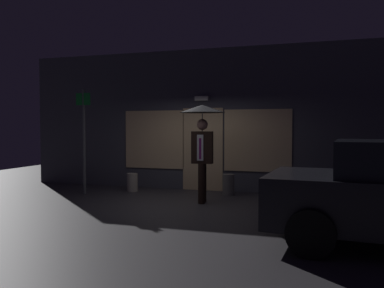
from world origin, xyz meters
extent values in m
plane|color=#38353A|center=(0.00, 0.00, 0.00)|extent=(18.00, 18.00, 0.00)
cube|color=#4C4C56|center=(0.00, 2.35, 1.89)|extent=(10.36, 0.30, 3.78)
cube|color=#F9D199|center=(0.00, 2.18, 1.10)|extent=(1.10, 0.04, 2.20)
cube|color=#F9D199|center=(-1.40, 2.18, 1.35)|extent=(1.73, 0.04, 1.60)
cube|color=#F9D199|center=(1.46, 2.18, 1.35)|extent=(1.73, 0.04, 1.60)
cube|color=white|center=(0.00, 2.10, 2.45)|extent=(0.36, 0.16, 0.12)
cylinder|color=black|center=(0.49, 0.35, 0.44)|extent=(0.15, 0.15, 0.88)
cylinder|color=black|center=(0.47, 0.55, 0.44)|extent=(0.15, 0.15, 0.88)
cube|color=black|center=(0.48, 0.45, 1.24)|extent=(0.48, 0.28, 0.71)
cube|color=silver|center=(0.47, 0.32, 1.24)|extent=(0.14, 0.03, 0.57)
cube|color=#721966|center=(0.47, 0.32, 1.22)|extent=(0.05, 0.03, 0.46)
sphere|color=tan|center=(0.48, 0.45, 1.75)|extent=(0.24, 0.24, 0.24)
cylinder|color=slate|center=(0.48, 0.45, 1.73)|extent=(0.02, 0.02, 0.91)
cone|color=black|center=(0.48, 0.45, 2.10)|extent=(1.01, 1.01, 0.17)
cylinder|color=black|center=(2.98, -0.99, 0.32)|extent=(0.66, 0.27, 0.64)
cylinder|color=black|center=(2.84, -2.74, 0.32)|extent=(0.66, 0.27, 0.64)
cylinder|color=#595B60|center=(-2.70, 0.71, 1.32)|extent=(0.07, 0.07, 2.64)
cube|color=#198C33|center=(-2.70, 0.69, 2.39)|extent=(0.40, 0.02, 0.30)
cylinder|color=#B2A899|center=(-1.72, 1.43, 0.24)|extent=(0.28, 0.28, 0.48)
cylinder|color=slate|center=(0.83, 1.58, 0.26)|extent=(0.29, 0.29, 0.53)
camera|label=1|loc=(2.88, -8.02, 1.68)|focal=37.14mm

